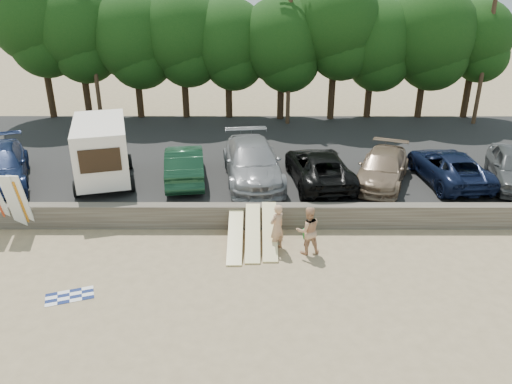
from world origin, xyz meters
TOP-DOWN VIEW (x-y plane):
  - ground at (0.00, 0.00)m, footprint 120.00×120.00m
  - seawall at (0.00, 3.00)m, footprint 44.00×0.50m
  - parking_lot at (0.00, 10.50)m, footprint 44.00×14.50m
  - treeline at (-0.88, 17.52)m, footprint 32.83×6.18m
  - utility_poles at (2.00, 16.00)m, footprint 25.80×0.26m
  - box_trailer at (-7.02, 6.15)m, footprint 3.43×4.89m
  - car_1 at (-3.33, 6.37)m, footprint 2.34×5.07m
  - car_2 at (-0.19, 6.40)m, footprint 3.22×6.36m
  - car_3 at (2.87, 6.09)m, footprint 3.09×5.66m
  - car_4 at (5.77, 6.05)m, footprint 3.73×5.39m
  - car_5 at (8.86, 6.23)m, footprint 2.90×5.46m
  - surfboard_upright_3 at (-9.59, 2.56)m, footprint 0.57×0.69m
  - surfboard_upright_4 at (-9.28, 2.60)m, footprint 0.57×0.70m
  - surfboard_low_0 at (-0.80, 1.39)m, footprint 0.56×2.90m
  - surfboard_low_1 at (-0.14, 1.49)m, footprint 0.56×2.84m
  - surfboard_low_2 at (0.51, 1.59)m, footprint 0.56×2.83m
  - beachgoer_a at (0.77, 1.21)m, footprint 0.79×0.78m
  - beachgoer_b at (1.90, 0.93)m, footprint 1.02×0.86m
  - cooler at (2.04, 2.11)m, footprint 0.38×0.30m
  - gear_bag at (-0.11, 1.98)m, footprint 0.34×0.30m
  - beach_towel at (-6.05, -1.85)m, footprint 1.91×1.91m

SIDE VIEW (x-z plane):
  - ground at x=0.00m, z-range 0.00..0.00m
  - beach_towel at x=-6.05m, z-range 0.01..0.01m
  - gear_bag at x=-0.11m, z-range 0.00..0.22m
  - cooler at x=2.04m, z-range 0.00..0.32m
  - parking_lot at x=0.00m, z-range 0.00..0.70m
  - surfboard_low_0 at x=-0.80m, z-range 0.00..0.90m
  - seawall at x=0.00m, z-range 0.00..1.00m
  - surfboard_low_1 at x=-0.14m, z-range 0.00..1.10m
  - surfboard_low_2 at x=0.51m, z-range 0.00..1.13m
  - beachgoer_a at x=0.77m, z-range 0.00..1.84m
  - beachgoer_b at x=1.90m, z-range 0.00..1.87m
  - surfboard_upright_4 at x=-9.28m, z-range 0.00..2.55m
  - surfboard_upright_3 at x=-9.59m, z-range 0.00..2.55m
  - car_4 at x=5.77m, z-range 0.70..2.15m
  - car_5 at x=8.86m, z-range 0.70..2.16m
  - car_3 at x=2.87m, z-range 0.70..2.20m
  - car_1 at x=-3.33m, z-range 0.70..2.31m
  - car_2 at x=-0.19m, z-range 0.70..2.47m
  - box_trailer at x=-7.02m, z-range 0.87..3.71m
  - utility_poles at x=2.00m, z-range 0.93..9.93m
  - treeline at x=-0.88m, z-range 1.52..10.82m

